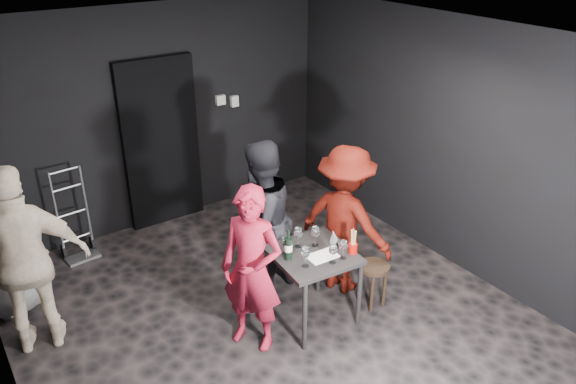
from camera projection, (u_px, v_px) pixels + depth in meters
floor at (271, 317)px, 5.53m from camera, size 4.50×5.00×0.02m
ceiling at (266, 39)px, 4.33m from camera, size 4.50×5.00×0.02m
wall_back at (157, 119)px, 6.77m from camera, size 4.50×0.04×2.70m
wall_front at (515, 364)px, 3.08m from camera, size 4.50×0.04×2.70m
wall_right at (443, 142)px, 6.07m from camera, size 0.04×5.00×2.70m
doorway at (161, 143)px, 6.86m from camera, size 0.95×0.10×2.10m
wallbox_upper at (220, 100)px, 7.12m from camera, size 0.12×0.06×0.12m
wallbox_lower at (234, 101)px, 7.25m from camera, size 0.10×0.06×0.14m
hand_truck at (78, 240)px, 6.45m from camera, size 0.37×0.32×1.09m
tasting_table at (313, 262)px, 5.24m from camera, size 0.72×0.72×0.75m
stool at (374, 274)px, 5.56m from camera, size 0.31×0.31×0.47m
server_red at (252, 266)px, 4.87m from camera, size 0.66×0.72×1.65m
woman_black at (260, 212)px, 5.52m from camera, size 1.02×0.77×1.87m
man_maroon at (345, 216)px, 5.64m from camera, size 0.83×1.19×1.68m
bystander_cream at (22, 245)px, 4.73m from camera, size 1.36×0.91×2.13m
bystander_grey at (2, 241)px, 5.32m from camera, size 0.86×0.63×1.57m
tasting_mat at (322, 256)px, 5.15m from camera, size 0.29×0.20×0.00m
wine_glass_a at (306, 256)px, 4.95m from camera, size 0.10×0.10×0.22m
wine_glass_b at (285, 245)px, 5.14m from camera, size 0.09×0.09×0.19m
wine_glass_c at (298, 237)px, 5.25m from camera, size 0.10×0.10×0.22m
wine_glass_d at (333, 253)px, 5.01m from camera, size 0.08×0.08×0.20m
wine_glass_e at (343, 249)px, 5.08m from camera, size 0.09×0.09×0.20m
wine_glass_f at (315, 236)px, 5.26m from camera, size 0.10×0.10×0.22m
wine_bottle at (288, 248)px, 5.06m from camera, size 0.07×0.07×0.30m
breadstick_cup at (353, 242)px, 5.15m from camera, size 0.08×0.08×0.26m
reserved_card at (334, 240)px, 5.30m from camera, size 0.13×0.16×0.11m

